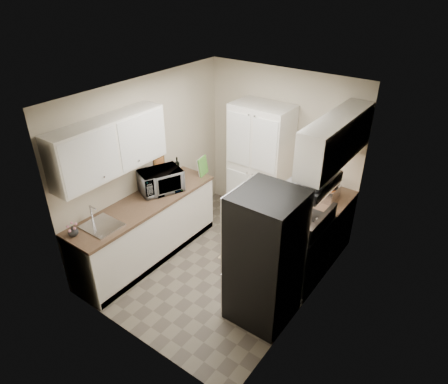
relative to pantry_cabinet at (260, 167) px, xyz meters
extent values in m
plane|color=#665B4C|center=(0.20, -1.32, -1.00)|extent=(3.20, 3.20, 0.00)
cube|color=beige|center=(0.20, 0.28, 0.25)|extent=(2.60, 0.04, 2.50)
cube|color=beige|center=(0.20, -2.92, 0.25)|extent=(2.60, 0.04, 2.50)
cube|color=beige|center=(-1.10, -1.32, 0.25)|extent=(0.04, 3.20, 2.50)
cube|color=beige|center=(1.50, -1.32, 0.25)|extent=(0.04, 3.20, 2.50)
cube|color=white|center=(0.20, -1.32, 1.50)|extent=(2.60, 3.20, 0.04)
cube|color=silver|center=(-0.93, -2.07, 0.83)|extent=(0.33, 1.60, 0.70)
cube|color=silver|center=(1.33, -0.50, 0.89)|extent=(0.33, 1.55, 0.58)
cube|color=#99999E|center=(1.27, -0.93, 0.52)|extent=(0.45, 0.76, 0.13)
cube|color=#B7B7BC|center=(-0.79, -2.47, -0.07)|extent=(0.45, 0.40, 0.02)
cube|color=brown|center=(-1.09, -1.12, 0.18)|extent=(0.02, 0.22, 0.22)
cube|color=silver|center=(0.00, 0.00, 0.00)|extent=(0.90, 0.55, 2.00)
cube|color=silver|center=(-0.79, -1.75, -0.56)|extent=(0.60, 2.30, 0.88)
cube|color=brown|center=(-0.79, -1.75, -0.10)|extent=(0.63, 2.33, 0.04)
cube|color=silver|center=(1.19, -0.12, -0.56)|extent=(0.60, 0.80, 0.88)
cube|color=brown|center=(1.19, -0.12, -0.10)|extent=(0.63, 0.83, 0.04)
cube|color=#B7B7BC|center=(1.17, -0.93, -0.55)|extent=(0.64, 0.76, 0.90)
cube|color=black|center=(1.17, -0.93, -0.08)|extent=(0.66, 0.78, 0.03)
cube|color=black|center=(1.46, -0.93, 0.02)|extent=(0.06, 0.76, 0.22)
cube|color=tan|center=(0.80, -1.06, -0.45)|extent=(0.01, 0.16, 0.42)
cube|color=beige|center=(0.80, -0.83, -0.45)|extent=(0.01, 0.16, 0.42)
cube|color=#B7B7BC|center=(1.14, -1.73, -0.15)|extent=(0.70, 0.72, 1.70)
imported|color=#ADADB2|center=(-0.82, -1.37, 0.08)|extent=(0.60, 0.70, 0.32)
cylinder|color=black|center=(-0.94, -0.88, 0.06)|extent=(0.07, 0.07, 0.29)
imported|color=white|center=(-0.91, -2.79, -0.01)|extent=(0.15, 0.15, 0.13)
cube|color=#4F9C36|center=(-0.65, -0.62, 0.06)|extent=(0.06, 0.23, 0.29)
cube|color=silver|center=(1.20, -0.16, 0.01)|extent=(0.26, 0.33, 0.19)
cube|color=#CCB385|center=(0.26, -0.78, -0.99)|extent=(0.62, 0.87, 0.01)
camera|label=1|loc=(2.87, -4.89, 2.78)|focal=32.00mm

